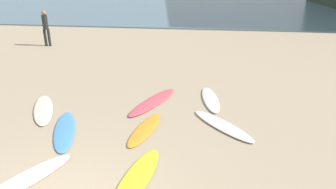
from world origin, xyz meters
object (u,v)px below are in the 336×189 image
at_px(surfboard_4, 43,109).
at_px(surfboard_1, 137,177).
at_px(surfboard_2, 223,125).
at_px(surfboard_3, 145,129).
at_px(surfboard_0, 25,179).
at_px(surfboard_5, 211,99).
at_px(beachgoer_near, 46,26).
at_px(surfboard_7, 65,131).
at_px(surfboard_6, 153,102).

bearing_deg(surfboard_4, surfboard_1, -65.51).
xyz_separation_m(surfboard_2, surfboard_3, (-2.08, -0.44, -0.01)).
distance_m(surfboard_0, surfboard_2, 5.04).
bearing_deg(surfboard_4, surfboard_5, -10.70).
distance_m(surfboard_2, beachgoer_near, 12.03).
xyz_separation_m(surfboard_2, beachgoer_near, (-8.91, 8.02, 1.01)).
bearing_deg(surfboard_3, surfboard_1, 107.93).
xyz_separation_m(surfboard_1, surfboard_3, (-0.22, 2.08, -0.00)).
bearing_deg(surfboard_5, surfboard_7, 24.54).
distance_m(surfboard_0, surfboard_7, 2.07).
bearing_deg(surfboard_5, surfboard_1, 61.59).
xyz_separation_m(surfboard_2, surfboard_5, (-0.33, 1.77, 0.00)).
xyz_separation_m(surfboard_5, surfboard_6, (-1.83, -0.42, -0.00)).
distance_m(surfboard_0, surfboard_6, 4.65).
bearing_deg(surfboard_3, surfboard_0, 61.04).
relative_size(surfboard_4, surfboard_7, 0.99).
distance_m(surfboard_1, surfboard_4, 4.57).
height_order(surfboard_1, surfboard_4, surfboard_4).
xyz_separation_m(surfboard_0, surfboard_7, (-0.04, 2.07, 0.00)).
distance_m(surfboard_3, surfboard_6, 1.79).
bearing_deg(surfboard_1, surfboard_3, 106.56).
height_order(surfboard_3, surfboard_6, surfboard_6).
bearing_deg(surfboard_0, surfboard_3, 78.20).
xyz_separation_m(surfboard_1, surfboard_7, (-2.34, 1.75, -0.01)).
height_order(surfboard_2, surfboard_3, surfboard_2).
distance_m(surfboard_2, surfboard_6, 2.55).
height_order(surfboard_0, surfboard_3, surfboard_3).
xyz_separation_m(surfboard_0, surfboard_4, (-1.22, 3.24, 0.01)).
height_order(surfboard_4, surfboard_6, surfboard_6).
distance_m(surfboard_0, surfboard_5, 6.00).
height_order(surfboard_4, surfboard_7, surfboard_4).
bearing_deg(surfboard_2, surfboard_5, 58.46).
height_order(surfboard_6, surfboard_7, surfboard_6).
relative_size(surfboard_1, surfboard_6, 0.88).
relative_size(surfboard_0, beachgoer_near, 1.21).
height_order(surfboard_7, beachgoer_near, beachgoer_near).
height_order(surfboard_1, beachgoer_near, beachgoer_near).
distance_m(surfboard_1, surfboard_5, 4.55).
height_order(surfboard_4, beachgoer_near, beachgoer_near).
height_order(surfboard_0, surfboard_4, surfboard_4).
xyz_separation_m(surfboard_2, surfboard_7, (-4.20, -0.77, -0.01)).
relative_size(surfboard_4, beachgoer_near, 1.21).
relative_size(surfboard_2, surfboard_6, 0.89).
relative_size(surfboard_3, beachgoer_near, 1.07).
xyz_separation_m(surfboard_2, surfboard_4, (-5.38, 0.40, -0.00)).
height_order(surfboard_0, surfboard_6, surfboard_6).
bearing_deg(beachgoer_near, surfboard_5, 131.78).
distance_m(surfboard_4, beachgoer_near, 8.46).
relative_size(surfboard_2, beachgoer_near, 1.21).
bearing_deg(surfboard_2, surfboard_7, 148.40).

